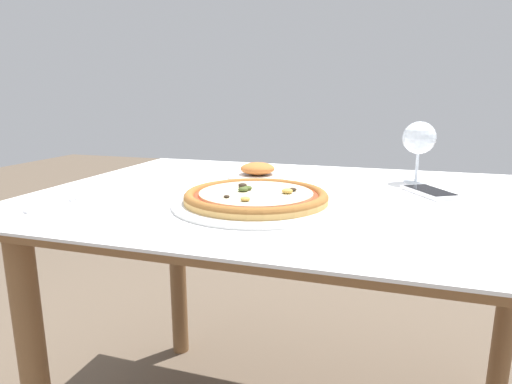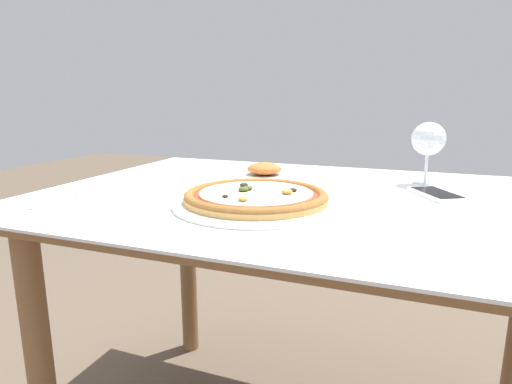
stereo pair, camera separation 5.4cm
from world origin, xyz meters
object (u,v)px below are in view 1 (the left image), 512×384
dining_table (307,231)px  wine_glass_far_left (419,139)px  pizza_plate (256,198)px  cell_phone (430,192)px  side_plate (258,172)px  fork (60,203)px

dining_table → wine_glass_far_left: wine_glass_far_left is taller
pizza_plate → cell_phone: bearing=32.1°
pizza_plate → wine_glass_far_left: (0.34, 0.37, 0.10)m
cell_phone → side_plate: bearing=170.3°
dining_table → side_plate: side_plate is taller
dining_table → fork: size_ratio=7.74×
fork → pizza_plate: bearing=15.4°
wine_glass_far_left → side_plate: size_ratio=0.97×
dining_table → cell_phone: size_ratio=8.23×
fork → dining_table: bearing=26.3°
fork → wine_glass_far_left: wine_glass_far_left is taller
fork → side_plate: bearing=52.6°
pizza_plate → fork: bearing=-164.6°
dining_table → fork: 0.58m
wine_glass_far_left → side_plate: 0.45m
wine_glass_far_left → dining_table: bearing=-137.0°
side_plate → fork: bearing=-127.4°
fork → wine_glass_far_left: (0.76, 0.49, 0.12)m
dining_table → wine_glass_far_left: (0.25, 0.24, 0.21)m
dining_table → side_plate: (-0.18, 0.18, 0.11)m
fork → side_plate: (0.33, 0.43, 0.01)m
cell_phone → side_plate: size_ratio=0.93×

